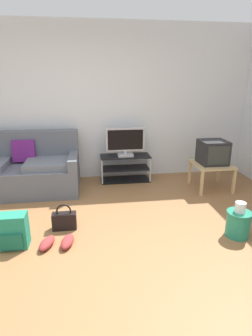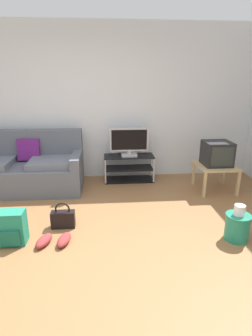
{
  "view_description": "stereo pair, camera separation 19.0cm",
  "coord_description": "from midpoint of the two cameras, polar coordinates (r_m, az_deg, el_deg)",
  "views": [
    {
      "loc": [
        0.07,
        -2.52,
        1.76
      ],
      "look_at": [
        0.54,
        0.91,
        0.63
      ],
      "focal_mm": 29.14,
      "sensor_mm": 36.0,
      "label": 1
    },
    {
      "loc": [
        0.26,
        -2.54,
        1.76
      ],
      "look_at": [
        0.54,
        0.91,
        0.63
      ],
      "focal_mm": 29.14,
      "sensor_mm": 36.0,
      "label": 2
    }
  ],
  "objects": [
    {
      "name": "wall_back",
      "position": [
        5.0,
        -9.89,
        13.07
      ],
      "size": [
        9.0,
        0.1,
        2.7
      ],
      "primitive_type": "cube",
      "color": "silver",
      "rests_on": "ground_plane"
    },
    {
      "name": "ground_plane",
      "position": [
        3.1,
        -9.87,
        -17.17
      ],
      "size": [
        9.0,
        9.8,
        0.02
      ],
      "primitive_type": "cube",
      "color": "olive"
    },
    {
      "name": "sneakers_pair",
      "position": [
        3.24,
        -15.89,
        -14.75
      ],
      "size": [
        0.42,
        0.31,
        0.09
      ],
      "color": "#993333",
      "rests_on": "ground_plane"
    },
    {
      "name": "backpack",
      "position": [
        3.32,
        -24.13,
        -11.97
      ],
      "size": [
        0.31,
        0.27,
        0.39
      ],
      "rotation": [
        0.0,
        0.0,
        0.31
      ],
      "color": "#238466",
      "rests_on": "ground_plane"
    },
    {
      "name": "cleaning_bucket",
      "position": [
        3.45,
        20.96,
        -10.53
      ],
      "size": [
        0.28,
        0.28,
        0.43
      ],
      "color": "#238466",
      "rests_on": "ground_plane"
    },
    {
      "name": "couch",
      "position": [
        4.8,
        -22.56,
        -0.57
      ],
      "size": [
        1.92,
        0.9,
        0.95
      ],
      "color": "#565B66",
      "rests_on": "ground_plane"
    },
    {
      "name": "side_table",
      "position": [
        4.71,
        16.39,
        0.2
      ],
      "size": [
        0.6,
        0.6,
        0.44
      ],
      "color": "tan",
      "rests_on": "ground_plane"
    },
    {
      "name": "tv_stand",
      "position": [
        4.93,
        -1.28,
        -0.0
      ],
      "size": [
        0.88,
        0.38,
        0.47
      ],
      "color": "black",
      "rests_on": "ground_plane"
    },
    {
      "name": "handbag",
      "position": [
        3.51,
        -14.32,
        -10.56
      ],
      "size": [
        0.29,
        0.12,
        0.33
      ],
      "rotation": [
        0.0,
        0.0,
        -0.29
      ],
      "color": "black",
      "rests_on": "ground_plane"
    },
    {
      "name": "crt_tv",
      "position": [
        4.65,
        16.58,
        3.19
      ],
      "size": [
        0.43,
        0.42,
        0.38
      ],
      "color": "#232326",
      "rests_on": "side_table"
    },
    {
      "name": "flat_tv",
      "position": [
        4.79,
        -1.29,
        5.38
      ],
      "size": [
        0.68,
        0.22,
        0.5
      ],
      "color": "#B2B2B7",
      "rests_on": "tv_stand"
    }
  ]
}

